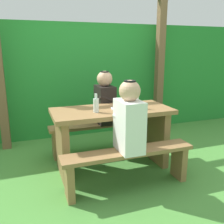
{
  "coord_description": "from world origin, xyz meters",
  "views": [
    {
      "loc": [
        -0.96,
        -2.69,
        1.44
      ],
      "look_at": [
        0.0,
        0.0,
        0.71
      ],
      "focal_mm": 40.12,
      "sensor_mm": 36.0,
      "label": 1
    }
  ],
  "objects_px": {
    "person_black_coat": "(105,100)",
    "bottle_right": "(96,105)",
    "person_white_shirt": "(130,119)",
    "cell_phone": "(114,109)",
    "bench_near": "(129,161)",
    "picnic_table": "(112,128)",
    "drinking_glass": "(121,104)",
    "bench_far": "(100,131)",
    "bottle_left": "(136,101)"
  },
  "relations": [
    {
      "from": "person_black_coat",
      "to": "bottle_right",
      "type": "distance_m",
      "value": 0.67
    },
    {
      "from": "person_black_coat",
      "to": "bottle_right",
      "type": "xyz_separation_m",
      "value": [
        -0.3,
        -0.59,
        0.07
      ]
    },
    {
      "from": "person_white_shirt",
      "to": "bottle_right",
      "type": "bearing_deg",
      "value": 118.33
    },
    {
      "from": "person_white_shirt",
      "to": "cell_phone",
      "type": "height_order",
      "value": "person_white_shirt"
    },
    {
      "from": "bench_near",
      "to": "picnic_table",
      "type": "bearing_deg",
      "value": 90.0
    },
    {
      "from": "drinking_glass",
      "to": "bottle_right",
      "type": "xyz_separation_m",
      "value": [
        -0.33,
        -0.07,
        0.04
      ]
    },
    {
      "from": "person_white_shirt",
      "to": "bottle_right",
      "type": "relative_size",
      "value": 3.42
    },
    {
      "from": "bench_far",
      "to": "bottle_left",
      "type": "height_order",
      "value": "bottle_left"
    },
    {
      "from": "person_white_shirt",
      "to": "drinking_glass",
      "type": "height_order",
      "value": "person_white_shirt"
    },
    {
      "from": "picnic_table",
      "to": "bottle_right",
      "type": "height_order",
      "value": "bottle_right"
    },
    {
      "from": "bench_near",
      "to": "person_white_shirt",
      "type": "relative_size",
      "value": 1.95
    },
    {
      "from": "person_black_coat",
      "to": "bottle_right",
      "type": "relative_size",
      "value": 3.42
    },
    {
      "from": "person_white_shirt",
      "to": "person_black_coat",
      "type": "bearing_deg",
      "value": 85.88
    },
    {
      "from": "bottle_right",
      "to": "cell_phone",
      "type": "bearing_deg",
      "value": 17.51
    },
    {
      "from": "picnic_table",
      "to": "bottle_right",
      "type": "xyz_separation_m",
      "value": [
        -0.22,
        -0.09,
        0.32
      ]
    },
    {
      "from": "bench_far",
      "to": "bottle_left",
      "type": "distance_m",
      "value": 0.82
    },
    {
      "from": "drinking_glass",
      "to": "bottle_right",
      "type": "distance_m",
      "value": 0.34
    },
    {
      "from": "picnic_table",
      "to": "bench_near",
      "type": "bearing_deg",
      "value": -90.0
    },
    {
      "from": "bench_far",
      "to": "cell_phone",
      "type": "relative_size",
      "value": 10.0
    },
    {
      "from": "drinking_glass",
      "to": "bottle_left",
      "type": "relative_size",
      "value": 0.41
    },
    {
      "from": "cell_phone",
      "to": "picnic_table",
      "type": "bearing_deg",
      "value": 166.5
    },
    {
      "from": "drinking_glass",
      "to": "cell_phone",
      "type": "distance_m",
      "value": 0.1
    },
    {
      "from": "bottle_right",
      "to": "bench_near",
      "type": "bearing_deg",
      "value": -62.35
    },
    {
      "from": "picnic_table",
      "to": "bench_near",
      "type": "distance_m",
      "value": 0.54
    },
    {
      "from": "person_white_shirt",
      "to": "bottle_right",
      "type": "distance_m",
      "value": 0.48
    },
    {
      "from": "cell_phone",
      "to": "bottle_left",
      "type": "bearing_deg",
      "value": 0.41
    },
    {
      "from": "picnic_table",
      "to": "drinking_glass",
      "type": "bearing_deg",
      "value": -8.54
    },
    {
      "from": "person_white_shirt",
      "to": "bottle_right",
      "type": "xyz_separation_m",
      "value": [
        -0.22,
        0.42,
        0.07
      ]
    },
    {
      "from": "bench_far",
      "to": "bottle_right",
      "type": "relative_size",
      "value": 6.65
    },
    {
      "from": "picnic_table",
      "to": "bench_far",
      "type": "height_order",
      "value": "picnic_table"
    },
    {
      "from": "bottle_left",
      "to": "person_black_coat",
      "type": "bearing_deg",
      "value": 109.82
    },
    {
      "from": "picnic_table",
      "to": "person_white_shirt",
      "type": "distance_m",
      "value": 0.56
    },
    {
      "from": "bench_far",
      "to": "drinking_glass",
      "type": "bearing_deg",
      "value": -78.0
    },
    {
      "from": "bench_near",
      "to": "bottle_right",
      "type": "height_order",
      "value": "bottle_right"
    },
    {
      "from": "bench_near",
      "to": "person_white_shirt",
      "type": "height_order",
      "value": "person_white_shirt"
    },
    {
      "from": "person_white_shirt",
      "to": "bottle_left",
      "type": "xyz_separation_m",
      "value": [
        0.28,
        0.44,
        0.08
      ]
    },
    {
      "from": "bench_far",
      "to": "bottle_right",
      "type": "distance_m",
      "value": 0.82
    },
    {
      "from": "person_white_shirt",
      "to": "bottle_left",
      "type": "relative_size",
      "value": 3.0
    },
    {
      "from": "person_black_coat",
      "to": "bench_near",
      "type": "bearing_deg",
      "value": -94.37
    },
    {
      "from": "drinking_glass",
      "to": "bench_far",
      "type": "bearing_deg",
      "value": 102.0
    },
    {
      "from": "person_white_shirt",
      "to": "bottle_left",
      "type": "bearing_deg",
      "value": 58.09
    },
    {
      "from": "person_black_coat",
      "to": "cell_phone",
      "type": "xyz_separation_m",
      "value": [
        -0.05,
        -0.51,
        -0.01
      ]
    },
    {
      "from": "bottle_left",
      "to": "bottle_right",
      "type": "bearing_deg",
      "value": -176.84
    },
    {
      "from": "person_white_shirt",
      "to": "cell_phone",
      "type": "distance_m",
      "value": 0.49
    },
    {
      "from": "bench_near",
      "to": "bench_far",
      "type": "relative_size",
      "value": 1.0
    },
    {
      "from": "bench_far",
      "to": "person_black_coat",
      "type": "height_order",
      "value": "person_black_coat"
    },
    {
      "from": "person_black_coat",
      "to": "drinking_glass",
      "type": "height_order",
      "value": "person_black_coat"
    },
    {
      "from": "picnic_table",
      "to": "bench_far",
      "type": "xyz_separation_m",
      "value": [
        0.0,
        0.51,
        -0.2
      ]
    },
    {
      "from": "bench_far",
      "to": "drinking_glass",
      "type": "height_order",
      "value": "drinking_glass"
    },
    {
      "from": "bench_near",
      "to": "bench_far",
      "type": "height_order",
      "value": "same"
    }
  ]
}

